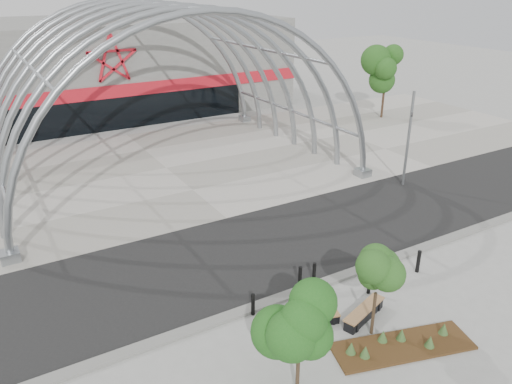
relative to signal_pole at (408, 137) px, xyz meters
The scene contains 18 objects.
ground 12.92m from the signal_pole, 152.66° to the right, with size 140.00×140.00×0.00m, color #969691.
road 11.78m from the signal_pole, 168.47° to the right, with size 140.00×7.00×0.02m, color black.
forecourt 15.10m from the signal_pole, 139.00° to the left, with size 60.00×17.00×0.04m, color gray.
kerb 13.02m from the signal_pole, 151.66° to the right, with size 60.00×0.50×0.12m, color slate.
arena_building 29.86m from the signal_pole, 112.00° to the left, with size 34.00×15.24×8.00m.
vault_canopy 15.10m from the signal_pole, 139.00° to the left, with size 20.80×15.80×20.36m.
planting_bed 15.04m from the signal_pole, 135.75° to the right, with size 4.98×2.70×0.50m.
signal_pole is the anchor object (origin of this frame).
street_tree_0 17.88m from the signal_pole, 145.24° to the right, with size 1.58×1.58×3.61m.
street_tree_1 14.36m from the signal_pole, 139.66° to the right, with size 1.38×1.38×3.26m.
bench_0 14.93m from the signal_pole, 147.30° to the right, with size 1.82×0.88×0.37m.
bench_1 13.89m from the signal_pole, 141.22° to the right, with size 2.21×1.15×0.46m.
bollard_0 15.52m from the signal_pole, 155.66° to the right, with size 0.14×0.14×0.88m, color black.
bollard_1 12.99m from the signal_pole, 153.62° to the right, with size 0.14×0.14×0.89m, color black.
bollard_2 12.22m from the signal_pole, 141.67° to the right, with size 0.14×0.14×0.88m, color black.
bollard_3 12.46m from the signal_pole, 152.00° to the right, with size 0.14×0.14×0.89m, color black.
bollard_4 10.10m from the signal_pole, 132.08° to the right, with size 0.16×0.16×0.99m, color black.
bg_tree_1 15.73m from the signal_pole, 51.21° to the left, with size 2.70×2.70×5.91m.
Camera 1 is at (-10.25, -13.53, 11.32)m, focal length 35.00 mm.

